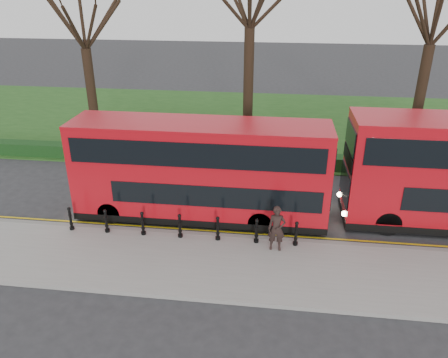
# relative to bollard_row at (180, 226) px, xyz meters

# --- Properties ---
(ground) EXTENTS (120.00, 120.00, 0.00)m
(ground) POSITION_rel_bollard_row_xyz_m (-0.15, 1.35, -0.65)
(ground) COLOR #28282B
(ground) RESTS_ON ground
(pavement) EXTENTS (60.00, 4.00, 0.15)m
(pavement) POSITION_rel_bollard_row_xyz_m (-0.15, -1.65, -0.58)
(pavement) COLOR gray
(pavement) RESTS_ON ground
(kerb) EXTENTS (60.00, 0.25, 0.16)m
(kerb) POSITION_rel_bollard_row_xyz_m (-0.15, 0.35, -0.58)
(kerb) COLOR slate
(kerb) RESTS_ON ground
(grass_verge) EXTENTS (60.00, 18.00, 0.06)m
(grass_verge) POSITION_rel_bollard_row_xyz_m (-0.15, 16.35, -0.62)
(grass_verge) COLOR #1E4818
(grass_verge) RESTS_ON ground
(hedge) EXTENTS (60.00, 0.90, 0.80)m
(hedge) POSITION_rel_bollard_row_xyz_m (-0.15, 8.15, -0.25)
(hedge) COLOR black
(hedge) RESTS_ON ground
(yellow_line_outer) EXTENTS (60.00, 0.10, 0.01)m
(yellow_line_outer) POSITION_rel_bollard_row_xyz_m (-0.15, 0.65, -0.64)
(yellow_line_outer) COLOR yellow
(yellow_line_outer) RESTS_ON ground
(yellow_line_inner) EXTENTS (60.00, 0.10, 0.01)m
(yellow_line_inner) POSITION_rel_bollard_row_xyz_m (-0.15, 0.85, -0.64)
(yellow_line_inner) COLOR yellow
(yellow_line_inner) RESTS_ON ground
(tree_left) EXTENTS (6.84, 6.84, 10.69)m
(tree_left) POSITION_rel_bollard_row_xyz_m (-8.15, 11.35, 7.12)
(tree_left) COLOR black
(tree_left) RESTS_ON ground
(tree_right) EXTENTS (7.50, 7.50, 11.71)m
(tree_right) POSITION_rel_bollard_row_xyz_m (11.85, 11.35, 7.87)
(tree_right) COLOR black
(tree_right) RESTS_ON ground
(bollard_row) EXTENTS (9.46, 0.15, 1.00)m
(bollard_row) POSITION_rel_bollard_row_xyz_m (0.00, 0.00, 0.00)
(bollard_row) COLOR black
(bollard_row) RESTS_ON pavement
(bus_lead) EXTENTS (10.97, 2.52, 4.36)m
(bus_lead) POSITION_rel_bollard_row_xyz_m (0.50, 2.08, 1.55)
(bus_lead) COLOR #AD0C16
(bus_lead) RESTS_ON ground
(pedestrian) EXTENTS (0.68, 0.45, 1.84)m
(pedestrian) POSITION_rel_bollard_row_xyz_m (3.89, -0.40, 0.42)
(pedestrian) COLOR black
(pedestrian) RESTS_ON pavement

